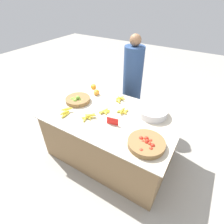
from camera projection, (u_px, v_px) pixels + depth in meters
The scene contains 13 objects.
ground_plane at pixel (112, 152), 2.66m from camera, with size 12.00×12.00×0.00m, color #A39E93.
market_table at pixel (112, 135), 2.45m from camera, with size 1.69×1.08×0.71m.
lime_bowl at pixel (78, 100), 2.48m from camera, with size 0.35×0.35×0.11m.
tomato_basket at pixel (146, 143), 1.80m from camera, with size 0.39×0.39×0.09m.
orange_pile at pixel (95, 90), 2.65m from camera, with size 0.16×0.12×0.14m.
metal_bowl at pixel (152, 112), 2.22m from camera, with size 0.38×0.38×0.10m.
price_sign at pixel (113, 121), 2.06m from camera, with size 0.14×0.03×0.10m.
banana_bunch_front_right at pixel (104, 111), 2.28m from camera, with size 0.14×0.16×0.03m.
banana_bunch_middle_right at pixel (123, 111), 2.28m from camera, with size 0.15×0.16×0.05m.
banana_bunch_middle_left at pixel (119, 99), 2.53m from camera, with size 0.15×0.19×0.05m.
banana_bunch_front_center at pixel (66, 112), 2.25m from camera, with size 0.12×0.22×0.06m.
banana_bunch_back_center at pixel (88, 117), 2.18m from camera, with size 0.17×0.20×0.06m.
vendor_person at pixel (132, 85), 2.97m from camera, with size 0.32×0.32×1.50m.
Camera 1 is at (0.93, -1.53, 2.05)m, focal length 28.00 mm.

